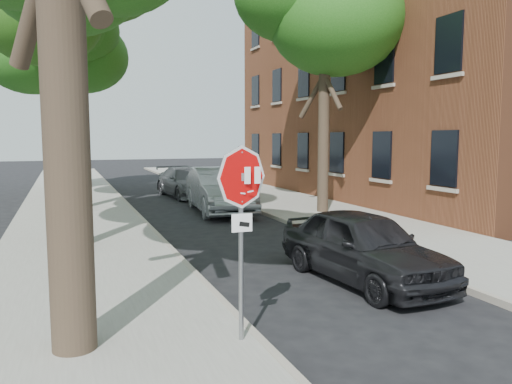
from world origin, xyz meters
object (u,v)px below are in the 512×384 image
Objects in this scene: apartment_building at (431,37)px; car_c at (187,182)px; tree_right at (323,13)px; car_b at (219,190)px; stop_sign at (241,205)px; tree_far at (62,49)px; car_a at (363,246)px.

apartment_building reaches higher than car_c.
tree_right is (-8.02, -3.89, -0.44)m from apartment_building.
car_b is at bearing -169.32° from apartment_building.
apartment_building is 2.17× the size of tree_right.
car_b is at bearing 74.47° from stop_sign.
tree_far is 14.02m from tree_right.
car_b is 1.06× the size of car_c.
car_c is at bearing 79.13° from stop_sign.
car_b reaches higher than car_a.
car_b reaches higher than car_c.
tree_right is at bearing 62.24° from car_a.
apartment_building is 8.93m from tree_right.
apartment_building reaches higher than car_a.
apartment_building is at bearing 41.39° from car_a.
car_c is (0.00, 5.31, -0.14)m from car_b.
car_a is at bearing -133.85° from apartment_building.
car_c is at bearing 85.18° from car_a.
apartment_building reaches higher than stop_sign.
car_c is (3.30, 17.18, -1.24)m from stop_sign.
car_c is (5.32, -3.96, -6.51)m from tree_far.
tree_far reaches higher than car_a.
apartment_building is 7.74× the size of stop_sign.
car_c is (0.02, 15.04, -0.00)m from car_a.
car_b is (-3.38, 1.74, -6.37)m from tree_right.
car_a is at bearing -74.39° from tree_far.
tree_far is 1.81× the size of car_b.
tree_far is (-2.02, 21.14, 5.26)m from stop_sign.
car_b is at bearing 85.15° from car_a.
stop_sign is 17.54m from car_c.
stop_sign is 0.51× the size of car_b.
apartment_building is at bearing 15.31° from car_b.
tree_far is at bearing 128.34° from tree_right.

